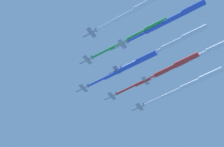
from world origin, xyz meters
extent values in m
cylinder|color=#9EA3AD|center=(-13.42, 17.40, 164.90)|extent=(6.60, 7.95, 1.37)
cone|color=#1959A5|center=(-16.51, 21.39, 164.90)|extent=(1.83, 1.83, 1.30)
cylinder|color=black|center=(-10.51, 13.65, 164.90)|extent=(1.18, 1.10, 1.03)
ellipsoid|color=black|center=(-14.74, 18.88, 165.34)|extent=(1.90, 2.07, 0.87)
cube|color=#9EA3AD|center=(-13.08, 16.98, 164.85)|extent=(8.04, 7.08, 2.58)
cube|color=#1959A5|center=(-16.00, 14.71, 163.79)|extent=(1.96, 2.25, 0.30)
cube|color=#1959A5|center=(-10.18, 19.23, 166.04)|extent=(1.96, 2.25, 0.30)
cube|color=#9EA3AD|center=(-11.10, 14.41, 164.90)|extent=(3.12, 2.76, 1.03)
cube|color=#1959A5|center=(-11.32, 14.25, 165.81)|extent=(1.39, 1.52, 1.85)
cylinder|color=blue|center=(-6.66, 8.69, 164.90)|extent=(9.80, 11.92, 1.75)
cylinder|color=blue|center=(0.88, -0.57, 164.98)|extent=(10.49, 12.46, 2.62)
cylinder|color=blue|center=(7.88, -10.25, 164.86)|extent=(11.18, 12.99, 3.49)
cylinder|color=blue|center=(14.87, -19.95, 164.74)|extent=(11.87, 13.53, 4.37)
cylinder|color=#9EA3AD|center=(-18.18, -2.13, 167.49)|extent=(6.63, 7.93, 1.36)
cone|color=#1959A5|center=(-21.30, 1.85, 167.49)|extent=(1.82, 1.82, 1.30)
cylinder|color=black|center=(-15.25, -5.87, 167.49)|extent=(1.18, 1.10, 1.02)
ellipsoid|color=black|center=(-19.51, -0.65, 167.93)|extent=(1.90, 2.06, 0.87)
cube|color=#9EA3AD|center=(-17.84, -2.54, 167.44)|extent=(8.04, 7.12, 2.49)
cube|color=#1959A5|center=(-20.76, -4.83, 166.42)|extent=(1.97, 2.24, 0.29)
cube|color=#1959A5|center=(-14.94, -0.28, 168.59)|extent=(1.97, 2.24, 0.29)
cube|color=#9EA3AD|center=(-15.85, -5.10, 167.49)|extent=(3.12, 2.78, 0.99)
cube|color=#1959A5|center=(-16.06, -5.27, 168.40)|extent=(1.37, 1.50, 1.86)
cylinder|color=green|center=(-11.18, -11.06, 167.49)|extent=(10.30, 12.47, 1.74)
cylinder|color=green|center=(-3.18, -20.80, 167.57)|extent=(10.99, 13.01, 2.61)
cylinder|color=green|center=(4.28, -30.96, 167.45)|extent=(11.67, 13.55, 3.47)
cylinder|color=green|center=(11.71, -41.13, 167.33)|extent=(12.35, 14.08, 4.34)
cylinder|color=#9EA3AD|center=(6.68, 17.04, 166.40)|extent=(6.52, 8.00, 1.36)
cone|color=#1959A5|center=(3.63, 21.07, 166.40)|extent=(1.81, 1.82, 1.29)
cylinder|color=black|center=(9.55, 13.26, 166.40)|extent=(1.18, 1.09, 1.02)
ellipsoid|color=black|center=(5.38, 18.54, 166.85)|extent=(1.88, 2.07, 0.86)
cube|color=#9EA3AD|center=(7.02, 16.62, 166.35)|extent=(8.10, 7.05, 2.44)
cube|color=#1959A5|center=(4.05, 14.37, 165.36)|extent=(1.95, 2.26, 0.29)
cube|color=#1959A5|center=(9.95, 18.84, 167.48)|extent=(1.95, 2.26, 0.29)
cube|color=#9EA3AD|center=(8.96, 14.03, 166.40)|extent=(3.14, 2.75, 0.97)
cube|color=#1959A5|center=(8.75, 13.87, 167.31)|extent=(1.35, 1.50, 1.86)
cylinder|color=red|center=(14.05, 7.31, 166.40)|extent=(11.31, 14.16, 1.73)
cylinder|color=red|center=(22.91, -3.92, 166.48)|extent=(12.00, 14.69, 2.60)
cylinder|color=red|center=(31.23, -15.57, 166.37)|extent=(12.69, 15.21, 3.46)
cylinder|color=red|center=(39.53, -27.23, 166.25)|extent=(13.38, 15.73, 4.33)
cylinder|color=#9EA3AD|center=(1.92, -2.49, 167.28)|extent=(6.65, 7.92, 1.38)
cone|color=#1959A5|center=(-1.21, 1.48, 167.28)|extent=(1.83, 1.83, 1.31)
cylinder|color=black|center=(4.86, -6.22, 167.28)|extent=(1.18, 1.11, 1.03)
ellipsoid|color=black|center=(0.58, -1.02, 167.72)|extent=(1.91, 2.07, 0.88)
cube|color=#9EA3AD|center=(2.26, -2.90, 167.23)|extent=(8.00, 7.11, 2.66)
cube|color=#1959A5|center=(-0.64, -5.19, 166.14)|extent=(1.97, 2.24, 0.31)
cube|color=#1959A5|center=(5.13, -0.64, 168.45)|extent=(1.97, 2.24, 0.31)
cube|color=#9EA3AD|center=(4.26, -5.46, 167.28)|extent=(3.10, 2.77, 1.06)
cube|color=#1959A5|center=(4.03, -5.63, 168.18)|extent=(1.40, 1.52, 1.85)
cylinder|color=white|center=(9.41, -12.00, 167.28)|extent=(11.43, 13.84, 1.76)
cylinder|color=white|center=(18.37, -22.91, 167.37)|extent=(12.12, 14.39, 2.63)
cylinder|color=white|center=(26.80, -34.25, 167.24)|extent=(12.81, 14.93, 3.51)
cylinder|color=white|center=(35.21, -45.60, 167.11)|extent=(13.50, 15.47, 4.39)
cylinder|color=#9EA3AD|center=(-22.94, -21.66, 165.55)|extent=(6.51, 7.99, 1.35)
cone|color=#1959A5|center=(-25.99, -17.63, 165.55)|extent=(1.81, 1.81, 1.28)
cylinder|color=black|center=(-20.07, -25.44, 165.55)|extent=(1.17, 1.09, 1.01)
ellipsoid|color=black|center=(-24.24, -20.15, 166.00)|extent=(1.87, 2.06, 0.85)
cube|color=#9EA3AD|center=(-22.61, -22.08, 165.51)|extent=(8.12, 7.07, 2.32)
cube|color=#1959A5|center=(-25.58, -24.33, 164.57)|extent=(1.95, 2.26, 0.28)
cube|color=#1959A5|center=(-19.66, -19.84, 166.57)|extent=(1.95, 2.26, 0.28)
cube|color=#9EA3AD|center=(-20.66, -24.67, 165.55)|extent=(3.15, 2.76, 0.93)
cube|color=#1959A5|center=(-20.86, -24.82, 166.47)|extent=(1.33, 1.48, 1.87)
cylinder|color=white|center=(-15.99, -30.83, 165.55)|extent=(10.35, 12.88, 1.72)
cylinder|color=white|center=(-7.95, -40.96, 165.63)|extent=(11.03, 13.40, 2.57)
cylinder|color=white|center=(-0.46, -51.50, 165.52)|extent=(11.72, 13.92, 3.43)
cylinder|color=#9EA3AD|center=(26.78, 16.68, 164.39)|extent=(6.57, 7.95, 1.35)
cone|color=#1959A5|center=(23.69, 20.68, 164.39)|extent=(1.81, 1.81, 1.28)
cylinder|color=black|center=(29.68, 12.92, 164.39)|extent=(1.17, 1.09, 1.01)
ellipsoid|color=black|center=(25.47, 18.17, 164.84)|extent=(1.88, 2.06, 0.86)
cube|color=#9EA3AD|center=(27.12, 16.26, 164.34)|extent=(8.09, 7.11, 2.37)
cube|color=#1959A5|center=(24.16, 13.98, 163.38)|extent=(1.96, 2.25, 0.28)
cube|color=#1959A5|center=(30.04, 18.52, 165.43)|extent=(1.96, 2.25, 0.28)
cube|color=#9EA3AD|center=(29.09, 13.69, 164.39)|extent=(3.14, 2.77, 0.95)
cube|color=#1959A5|center=(28.89, 13.54, 165.30)|extent=(1.35, 1.49, 1.86)
cylinder|color=white|center=(33.96, 7.38, 164.39)|extent=(10.79, 13.26, 1.72)
cylinder|color=white|center=(42.38, -3.07, 164.46)|extent=(11.47, 13.79, 2.58)
cylinder|color=white|center=(50.26, -13.93, 164.36)|extent=(12.15, 14.31, 3.44)
cylinder|color=white|center=(58.12, -24.81, 164.24)|extent=(12.83, 14.84, 4.30)
cylinder|color=#9EA3AD|center=(-2.85, -22.01, 164.91)|extent=(6.59, 7.98, 1.39)
cone|color=#1959A5|center=(-5.93, -18.01, 164.91)|extent=(1.84, 1.84, 1.32)
cylinder|color=black|center=(0.05, -25.78, 164.91)|extent=(1.19, 1.11, 1.04)
ellipsoid|color=black|center=(-4.17, -20.54, 165.36)|extent=(1.90, 2.08, 0.88)
cube|color=#9EA3AD|center=(-2.50, -22.43, 164.87)|extent=(8.00, 7.03, 2.77)
cube|color=#1959A5|center=(-5.42, -24.68, 163.72)|extent=(1.95, 2.25, 0.31)
cube|color=#1959A5|center=(0.37, -20.22, 166.14)|extent=(1.95, 2.25, 0.31)
cube|color=#9EA3AD|center=(-0.54, -25.01, 164.91)|extent=(3.10, 2.74, 1.10)
cube|color=#1959A5|center=(-0.78, -25.19, 165.82)|extent=(1.42, 1.54, 1.84)
cylinder|color=blue|center=(3.96, -30.86, 164.91)|extent=(9.98, 12.22, 1.77)
cylinder|color=blue|center=(11.65, -40.38, 165.01)|extent=(10.68, 12.76, 2.65)
cylinder|color=blue|center=(18.80, -50.31, 164.88)|extent=(11.38, 13.30, 3.54)
cylinder|color=blue|center=(25.93, -60.25, 164.74)|extent=(12.08, 13.84, 4.42)
cylinder|color=#9EA3AD|center=(22.01, -2.85, 166.08)|extent=(6.58, 7.94, 1.35)
cone|color=#1959A5|center=(18.92, 1.14, 166.08)|extent=(1.81, 1.81, 1.28)
cylinder|color=black|center=(24.93, -6.60, 166.08)|extent=(1.17, 1.09, 1.01)
ellipsoid|color=black|center=(20.71, -1.35, 166.53)|extent=(1.88, 2.06, 0.85)
cube|color=#9EA3AD|center=(22.36, -3.26, 166.03)|extent=(8.10, 7.13, 2.30)
cube|color=#1959A5|center=(19.40, -5.55, 165.11)|extent=(1.96, 2.25, 0.28)
cube|color=#1959A5|center=(25.28, -1.00, 167.09)|extent=(1.96, 2.25, 0.28)
cube|color=#9EA3AD|center=(24.33, -5.83, 166.08)|extent=(3.14, 2.78, 0.92)
cube|color=#1959A5|center=(24.14, -5.98, 167.00)|extent=(1.34, 1.48, 1.87)
cylinder|color=white|center=(29.11, -12.00, 166.08)|extent=(10.57, 12.93, 1.71)
cylinder|color=white|center=(37.35, -22.15, 166.16)|extent=(11.24, 13.45, 2.57)
cylinder|color=white|center=(45.05, -32.72, 166.05)|extent=(11.92, 13.98, 3.43)
cylinder|color=white|center=(52.72, -43.31, 165.94)|extent=(12.60, 14.50, 4.29)
camera|label=1|loc=(-48.62, -116.02, -39.42)|focal=60.19mm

